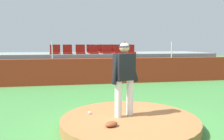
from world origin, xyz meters
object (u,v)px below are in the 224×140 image
at_px(stadium_chair_11, 104,50).
at_px(stadium_chair_20, 124,50).
at_px(stadium_chair_13, 127,50).
at_px(stadium_chair_8, 67,51).
at_px(fielding_glove, 111,124).
at_px(stadium_chair_3, 94,51).
at_px(stadium_chair_4, 107,51).
at_px(stadium_chair_17, 91,50).
at_px(stadium_chair_5, 118,51).
at_px(stadium_chair_0, 55,51).
at_px(stadium_chair_12, 115,50).
at_px(stadium_chair_19, 113,50).
at_px(stadium_chair_16, 80,50).
at_px(stadium_chair_7, 55,51).
at_px(pitcher, 124,73).
at_px(stadium_chair_15, 67,50).
at_px(stadium_chair_1, 68,51).
at_px(stadium_chair_14, 56,50).
at_px(stadium_chair_2, 81,51).
at_px(baseball, 90,113).
at_px(stadium_chair_6, 131,51).
at_px(stadium_chair_18, 102,50).

xyz_separation_m(stadium_chair_11, stadium_chair_20, (1.43, 0.89, 0.00)).
bearing_deg(stadium_chair_13, stadium_chair_8, -0.09).
relative_size(fielding_glove, stadium_chair_3, 0.60).
distance_m(stadium_chair_4, stadium_chair_17, 1.95).
bearing_deg(stadium_chair_5, stadium_chair_0, -0.47).
height_order(stadium_chair_12, stadium_chair_19, same).
distance_m(stadium_chair_13, stadium_chair_16, 2.95).
xyz_separation_m(stadium_chair_0, stadium_chair_4, (2.79, -0.03, 0.00)).
xyz_separation_m(stadium_chair_4, stadium_chair_7, (-2.80, 0.88, 0.00)).
bearing_deg(stadium_chair_13, stadium_chair_3, 22.90).
relative_size(stadium_chair_8, stadium_chair_11, 1.00).
bearing_deg(pitcher, stadium_chair_7, 79.19).
xyz_separation_m(stadium_chair_8, stadium_chair_17, (1.43, 0.91, 0.00)).
xyz_separation_m(stadium_chair_3, stadium_chair_15, (-1.42, 1.81, 0.00)).
relative_size(stadium_chair_3, stadium_chair_16, 1.00).
bearing_deg(stadium_chair_1, stadium_chair_14, -69.58).
height_order(stadium_chair_2, stadium_chair_15, same).
height_order(stadium_chair_4, stadium_chair_11, same).
bearing_deg(stadium_chair_20, stadium_chair_12, 50.53).
height_order(stadium_chair_2, stadium_chair_13, same).
bearing_deg(stadium_chair_8, stadium_chair_4, 156.89).
height_order(baseball, stadium_chair_19, stadium_chair_19).
relative_size(stadium_chair_14, stadium_chair_20, 1.00).
xyz_separation_m(baseball, stadium_chair_6, (2.99, 7.13, 1.32)).
bearing_deg(stadium_chair_20, stadium_chair_19, -0.16).
xyz_separation_m(stadium_chair_3, stadium_chair_6, (2.08, 0.02, 0.00)).
bearing_deg(stadium_chair_16, stadium_chair_17, 179.76).
distance_m(stadium_chair_12, stadium_chair_18, 1.14).
relative_size(stadium_chair_6, stadium_chair_15, 1.00).
relative_size(stadium_chair_17, stadium_chair_18, 1.00).
bearing_deg(stadium_chair_0, stadium_chair_15, -110.13).
bearing_deg(fielding_glove, stadium_chair_8, -110.31).
xyz_separation_m(stadium_chair_12, stadium_chair_17, (-1.38, 0.93, 0.00)).
bearing_deg(stadium_chair_12, stadium_chair_15, -18.13).
distance_m(pitcher, fielding_glove, 1.29).
relative_size(stadium_chair_0, stadium_chair_15, 1.00).
bearing_deg(stadium_chair_11, stadium_chair_14, -18.28).
bearing_deg(stadium_chair_1, stadium_chair_5, -179.88).
bearing_deg(stadium_chair_12, stadium_chair_16, -24.35).
xyz_separation_m(stadium_chair_2, stadium_chair_6, (2.79, 0.04, 0.00)).
height_order(stadium_chair_5, stadium_chair_7, same).
xyz_separation_m(fielding_glove, stadium_chair_20, (2.66, 9.88, 1.30)).
distance_m(stadium_chair_1, stadium_chair_11, 2.28).
bearing_deg(stadium_chair_2, stadium_chair_17, -111.51).
relative_size(pitcher, stadium_chair_7, 3.63).
bearing_deg(stadium_chair_8, stadium_chair_2, 127.83).
distance_m(fielding_glove, stadium_chair_0, 8.37).
xyz_separation_m(stadium_chair_1, stadium_chair_4, (2.11, 0.00, 0.00)).
height_order(stadium_chair_17, stadium_chair_20, same).
bearing_deg(baseball, stadium_chair_1, 93.98).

